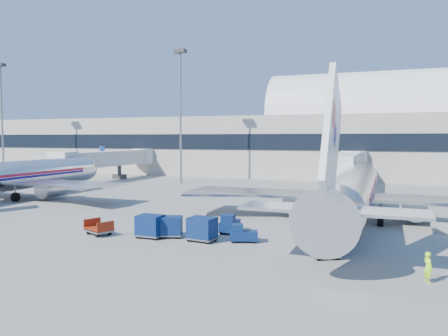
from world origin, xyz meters
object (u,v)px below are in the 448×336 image
at_px(airliner_main, 351,191).
at_px(tug_lead, 242,234).
at_px(ramp_worker, 428,267).
at_px(tug_right, 338,231).
at_px(cart_train_a, 202,229).
at_px(airliner_mid, 5,176).
at_px(cart_train_c, 150,226).
at_px(jetbridge_near, 349,163).
at_px(jetbridge_mid, 112,159).
at_px(tug_left, 229,224).
at_px(cart_train_b, 170,226).
at_px(cart_open_red, 99,230).
at_px(cart_solo_near, 325,246).
at_px(mast_west, 180,96).
at_px(mast_far_west, 1,103).

xyz_separation_m(airliner_main, tug_lead, (-7.00, -10.87, -2.31)).
bearing_deg(ramp_worker, tug_right, 4.17).
bearing_deg(cart_train_a, tug_right, 31.27).
bearing_deg(airliner_mid, ramp_worker, -18.82).
distance_m(cart_train_a, ramp_worker, 15.77).
bearing_deg(airliner_main, cart_train_c, -139.57).
xyz_separation_m(jetbridge_near, jetbridge_mid, (-42.00, 0.00, 0.00)).
bearing_deg(ramp_worker, jetbridge_mid, 20.43).
height_order(tug_left, cart_train_b, cart_train_b).
distance_m(cart_train_b, cart_train_c, 1.58).
height_order(airliner_mid, cart_train_b, airliner_mid).
distance_m(airliner_main, tug_lead, 13.13).
xyz_separation_m(airliner_mid, tug_left, (32.96, -8.12, -2.21)).
bearing_deg(cart_open_red, airliner_main, 58.43).
distance_m(jetbridge_near, cart_open_red, 42.29).
relative_size(airliner_mid, tug_right, 15.75).
bearing_deg(airliner_mid, cart_open_red, -28.30).
bearing_deg(jetbridge_mid, cart_solo_near, -42.03).
bearing_deg(tug_right, jetbridge_mid, -174.47).
relative_size(cart_train_b, ramp_worker, 1.31).
distance_m(airliner_mid, mast_west, 30.57).
distance_m(airliner_main, airliner_mid, 42.00).
relative_size(cart_train_b, cart_solo_near, 1.04).
height_order(tug_lead, ramp_worker, ramp_worker).
xyz_separation_m(tug_lead, cart_open_red, (-11.55, -1.76, -0.20)).
xyz_separation_m(tug_lead, tug_right, (6.63, 3.30, 0.04)).
relative_size(airliner_mid, jetbridge_near, 1.35).
xyz_separation_m(jetbridge_mid, cart_open_red, (25.84, -38.93, -3.50)).
bearing_deg(cart_solo_near, mast_west, 98.98).
relative_size(jetbridge_near, tug_right, 11.63).
height_order(jetbridge_near, tug_left, jetbridge_near).
relative_size(airliner_mid, cart_solo_near, 17.49).
distance_m(jetbridge_near, tug_right, 34.09).
bearing_deg(tug_left, airliner_main, -51.06).
relative_size(cart_train_c, ramp_worker, 1.21).
bearing_deg(cart_open_red, ramp_worker, 15.89).
xyz_separation_m(mast_far_west, tug_right, (69.63, -33.06, -14.14)).
height_order(jetbridge_mid, cart_train_a, jetbridge_mid).
bearing_deg(cart_train_c, airliner_main, 41.91).
height_order(airliner_main, tug_left, airliner_main).
height_order(mast_far_west, mast_west, same).
bearing_deg(cart_train_b, mast_west, 96.57).
bearing_deg(airliner_mid, airliner_main, 0.00).
relative_size(airliner_mid, cart_train_b, 16.78).
bearing_deg(cart_solo_near, tug_lead, 131.85).
xyz_separation_m(cart_solo_near, ramp_worker, (5.81, -2.91, 0.04)).
bearing_deg(cart_train_c, mast_far_west, 147.52).
bearing_deg(tug_left, cart_open_red, 112.30).
bearing_deg(jetbridge_near, ramp_worker, -79.81).
bearing_deg(cart_open_red, airliner_mid, 175.89).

